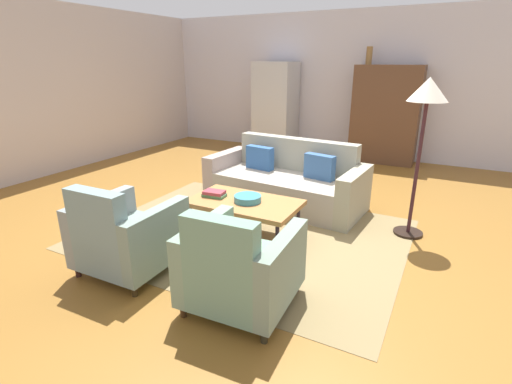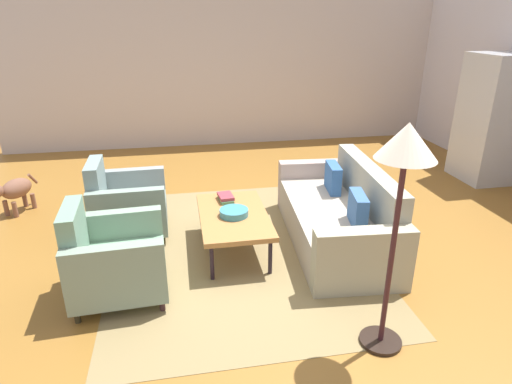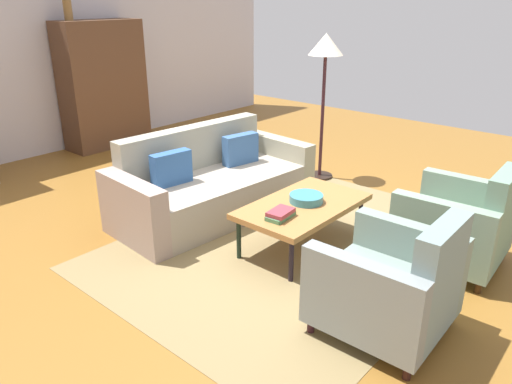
{
  "view_description": "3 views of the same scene",
  "coord_description": "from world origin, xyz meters",
  "px_view_note": "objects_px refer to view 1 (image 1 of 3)",
  "views": [
    {
      "loc": [
        1.83,
        -3.77,
        1.88
      ],
      "look_at": [
        0.02,
        -0.32,
        0.51
      ],
      "focal_mm": 26.48,
      "sensor_mm": 36.0,
      "label": 1
    },
    {
      "loc": [
        4.0,
        -0.92,
        2.34
      ],
      "look_at": [
        0.15,
        -0.22,
        0.74
      ],
      "focal_mm": 30.54,
      "sensor_mm": 36.0,
      "label": 2
    },
    {
      "loc": [
        -3.32,
        -2.69,
        2.11
      ],
      "look_at": [
        -0.37,
        -0.12,
        0.54
      ],
      "focal_mm": 34.43,
      "sensor_mm": 36.0,
      "label": 3
    }
  ],
  "objects_px": {
    "armchair_left": "(124,238)",
    "armchair_right": "(238,270)",
    "book_stack": "(214,194)",
    "couch": "(287,183)",
    "fruit_bowl": "(248,198)",
    "floor_lamp": "(426,105)",
    "cabinet": "(385,115)",
    "vase_tall": "(369,56)",
    "coffee_table": "(244,204)",
    "refrigerator": "(276,108)"
  },
  "relations": [
    {
      "from": "coffee_table",
      "to": "armchair_left",
      "type": "height_order",
      "value": "armchair_left"
    },
    {
      "from": "armchair_left",
      "to": "refrigerator",
      "type": "distance_m",
      "value": 5.31
    },
    {
      "from": "coffee_table",
      "to": "cabinet",
      "type": "relative_size",
      "value": 0.67
    },
    {
      "from": "armchair_left",
      "to": "vase_tall",
      "type": "distance_m",
      "value": 5.62
    },
    {
      "from": "couch",
      "to": "book_stack",
      "type": "xyz_separation_m",
      "value": [
        -0.37,
        -1.22,
        0.17
      ]
    },
    {
      "from": "cabinet",
      "to": "vase_tall",
      "type": "distance_m",
      "value": 1.13
    },
    {
      "from": "armchair_left",
      "to": "book_stack",
      "type": "distance_m",
      "value": 1.16
    },
    {
      "from": "armchair_right",
      "to": "floor_lamp",
      "type": "relative_size",
      "value": 0.51
    },
    {
      "from": "fruit_bowl",
      "to": "couch",
      "type": "bearing_deg",
      "value": 91.8
    },
    {
      "from": "cabinet",
      "to": "vase_tall",
      "type": "relative_size",
      "value": 5.73
    },
    {
      "from": "coffee_table",
      "to": "vase_tall",
      "type": "distance_m",
      "value": 4.43
    },
    {
      "from": "book_stack",
      "to": "refrigerator",
      "type": "height_order",
      "value": "refrigerator"
    },
    {
      "from": "couch",
      "to": "fruit_bowl",
      "type": "distance_m",
      "value": 1.2
    },
    {
      "from": "armchair_left",
      "to": "floor_lamp",
      "type": "bearing_deg",
      "value": 41.76
    },
    {
      "from": "book_stack",
      "to": "fruit_bowl",
      "type": "bearing_deg",
      "value": 5.2
    },
    {
      "from": "floor_lamp",
      "to": "armchair_left",
      "type": "bearing_deg",
      "value": -136.96
    },
    {
      "from": "cabinet",
      "to": "floor_lamp",
      "type": "distance_m",
      "value": 3.39
    },
    {
      "from": "vase_tall",
      "to": "refrigerator",
      "type": "distance_m",
      "value": 2.1
    },
    {
      "from": "armchair_left",
      "to": "vase_tall",
      "type": "height_order",
      "value": "vase_tall"
    },
    {
      "from": "vase_tall",
      "to": "floor_lamp",
      "type": "height_order",
      "value": "vase_tall"
    },
    {
      "from": "cabinet",
      "to": "floor_lamp",
      "type": "bearing_deg",
      "value": -74.4
    },
    {
      "from": "couch",
      "to": "fruit_bowl",
      "type": "height_order",
      "value": "couch"
    },
    {
      "from": "cabinet",
      "to": "refrigerator",
      "type": "bearing_deg",
      "value": -177.32
    },
    {
      "from": "refrigerator",
      "to": "couch",
      "type": "bearing_deg",
      "value": -62.05
    },
    {
      "from": "coffee_table",
      "to": "refrigerator",
      "type": "xyz_separation_m",
      "value": [
        -1.5,
        4.03,
        0.54
      ]
    },
    {
      "from": "couch",
      "to": "vase_tall",
      "type": "distance_m",
      "value": 3.4
    },
    {
      "from": "couch",
      "to": "refrigerator",
      "type": "distance_m",
      "value": 3.28
    },
    {
      "from": "cabinet",
      "to": "floor_lamp",
      "type": "xyz_separation_m",
      "value": [
        0.9,
        -3.22,
        0.54
      ]
    },
    {
      "from": "armchair_right",
      "to": "cabinet",
      "type": "bearing_deg",
      "value": 85.66
    },
    {
      "from": "armchair_right",
      "to": "vase_tall",
      "type": "relative_size",
      "value": 2.8
    },
    {
      "from": "cabinet",
      "to": "vase_tall",
      "type": "height_order",
      "value": "vase_tall"
    },
    {
      "from": "vase_tall",
      "to": "floor_lamp",
      "type": "distance_m",
      "value": 3.51
    },
    {
      "from": "fruit_bowl",
      "to": "cabinet",
      "type": "relative_size",
      "value": 0.17
    },
    {
      "from": "fruit_bowl",
      "to": "floor_lamp",
      "type": "bearing_deg",
      "value": 29.95
    },
    {
      "from": "coffee_table",
      "to": "cabinet",
      "type": "height_order",
      "value": "cabinet"
    },
    {
      "from": "coffee_table",
      "to": "cabinet",
      "type": "xyz_separation_m",
      "value": [
        0.73,
        4.14,
        0.51
      ]
    },
    {
      "from": "coffee_table",
      "to": "refrigerator",
      "type": "distance_m",
      "value": 4.34
    },
    {
      "from": "armchair_right",
      "to": "floor_lamp",
      "type": "distance_m",
      "value": 2.57
    },
    {
      "from": "armchair_left",
      "to": "floor_lamp",
      "type": "xyz_separation_m",
      "value": [
        2.23,
        2.08,
        1.1
      ]
    },
    {
      "from": "fruit_bowl",
      "to": "armchair_right",
      "type": "bearing_deg",
      "value": -64.36
    },
    {
      "from": "fruit_bowl",
      "to": "refrigerator",
      "type": "height_order",
      "value": "refrigerator"
    },
    {
      "from": "vase_tall",
      "to": "coffee_table",
      "type": "bearing_deg",
      "value": -94.53
    },
    {
      "from": "cabinet",
      "to": "floor_lamp",
      "type": "relative_size",
      "value": 1.05
    },
    {
      "from": "refrigerator",
      "to": "book_stack",
      "type": "bearing_deg",
      "value": -74.38
    },
    {
      "from": "couch",
      "to": "refrigerator",
      "type": "bearing_deg",
      "value": -57.73
    },
    {
      "from": "armchair_left",
      "to": "floor_lamp",
      "type": "distance_m",
      "value": 3.24
    },
    {
      "from": "couch",
      "to": "floor_lamp",
      "type": "xyz_separation_m",
      "value": [
        1.62,
        -0.27,
        1.16
      ]
    },
    {
      "from": "armchair_left",
      "to": "armchair_right",
      "type": "relative_size",
      "value": 1.0
    },
    {
      "from": "coffee_table",
      "to": "book_stack",
      "type": "height_order",
      "value": "book_stack"
    },
    {
      "from": "fruit_bowl",
      "to": "floor_lamp",
      "type": "xyz_separation_m",
      "value": [
        1.58,
        0.91,
        0.99
      ]
    }
  ]
}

